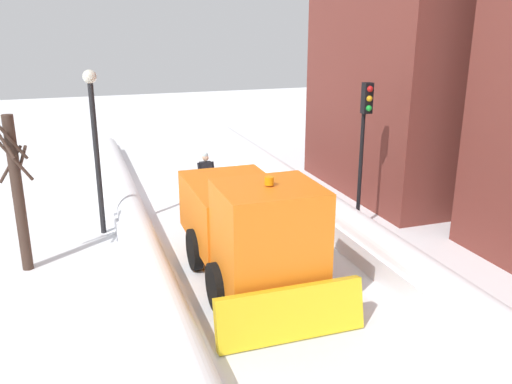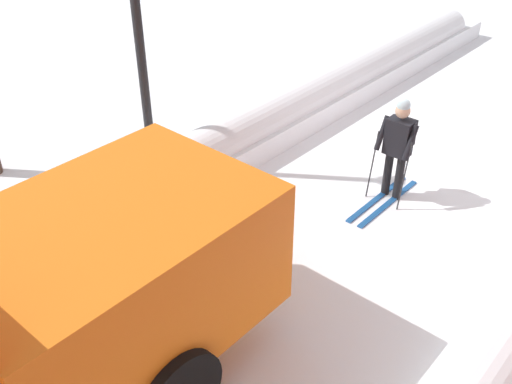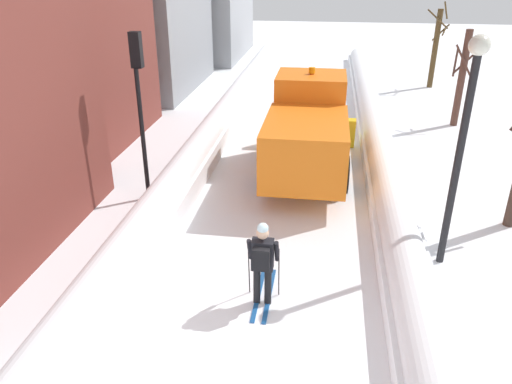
% 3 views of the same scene
% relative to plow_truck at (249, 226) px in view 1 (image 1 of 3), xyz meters
% --- Properties ---
extents(ground_plane, '(80.00, 80.00, 0.00)m').
position_rel_plow_truck_xyz_m(ground_plane, '(-0.57, 2.31, -1.48)').
color(ground_plane, white).
extents(snowbank_left, '(1.10, 36.00, 1.10)m').
position_rel_plow_truck_xyz_m(snowbank_left, '(-3.52, 2.31, -0.98)').
color(snowbank_left, white).
rests_on(snowbank_left, ground).
extents(snowbank_right, '(1.10, 36.00, 0.91)m').
position_rel_plow_truck_xyz_m(snowbank_right, '(2.37, 2.31, -1.11)').
color(snowbank_right, white).
rests_on(snowbank_right, ground).
extents(plow_truck, '(3.20, 5.98, 3.12)m').
position_rel_plow_truck_xyz_m(plow_truck, '(0.00, 0.00, 0.00)').
color(plow_truck, orange).
rests_on(plow_truck, ground).
extents(skier, '(0.62, 1.80, 1.81)m').
position_rel_plow_truck_xyz_m(skier, '(-0.52, -6.63, -0.48)').
color(skier, black).
rests_on(skier, ground).
extents(traffic_light_pole, '(0.28, 0.42, 4.58)m').
position_rel_plow_truck_xyz_m(traffic_light_pole, '(-4.37, -2.24, 1.73)').
color(traffic_light_pole, black).
rests_on(traffic_light_pole, ground).
extents(street_lamp, '(0.40, 0.40, 4.97)m').
position_rel_plow_truck_xyz_m(street_lamp, '(3.28, -4.55, 1.69)').
color(street_lamp, black).
rests_on(street_lamp, ground).
extents(bare_tree_near, '(0.97, 0.99, 4.20)m').
position_rel_plow_truck_xyz_m(bare_tree_near, '(5.36, -2.54, 0.70)').
color(bare_tree_near, '#402E25').
rests_on(bare_tree_near, ground).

